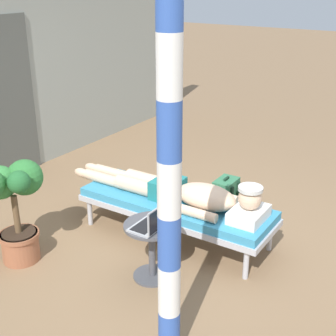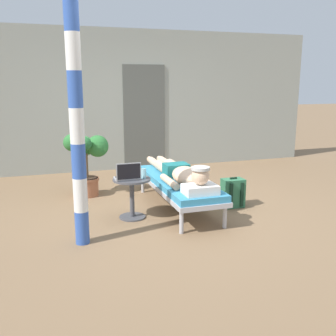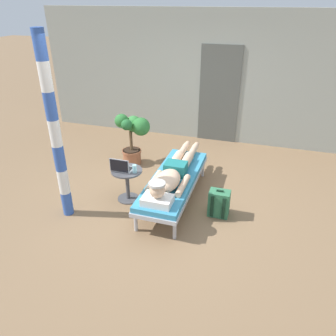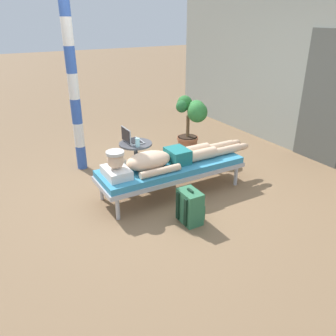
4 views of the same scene
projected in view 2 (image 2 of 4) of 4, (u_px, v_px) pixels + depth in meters
The scene contains 11 objects.
ground_plane at pixel (173, 209), 5.38m from camera, with size 40.00×40.00×0.00m, color #846647.
house_wall_back at pixel (132, 100), 7.68m from camera, with size 7.60×0.20×2.70m, color #999E93.
house_door_panel at pixel (144, 117), 7.71m from camera, with size 0.84×0.03×2.04m, color #545651.
lounge_chair at pixel (178, 184), 5.35m from camera, with size 0.65×1.99×0.42m.
person_reclining at pixel (181, 173), 5.22m from camera, with size 0.53×2.17×0.33m.
side_table at pixel (132, 191), 4.96m from camera, with size 0.48×0.48×0.52m.
laptop at pixel (128, 175), 4.84m from camera, with size 0.31×0.24×0.23m.
drink_glass at pixel (144, 173), 4.92m from camera, with size 0.06×0.06×0.13m, color #99D8E5.
backpack at pixel (233, 193), 5.44m from camera, with size 0.30×0.26×0.42m.
potted_plant at pixel (87, 157), 5.93m from camera, with size 0.68×0.54×0.96m.
porch_post at pixel (77, 126), 3.97m from camera, with size 0.15×0.15×2.56m.
Camera 2 is at (-1.65, -4.86, 1.73)m, focal length 41.56 mm.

